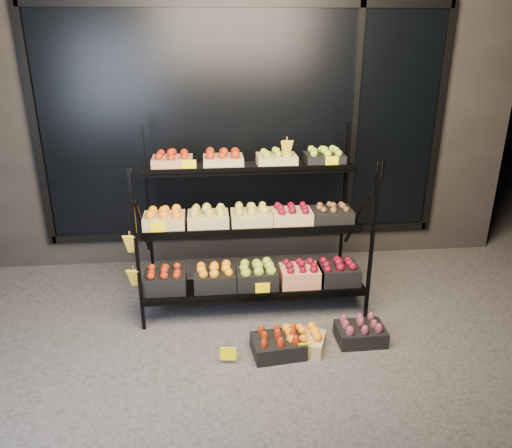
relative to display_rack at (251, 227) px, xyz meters
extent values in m
plane|color=#514F4C|center=(0.01, -0.60, -0.79)|extent=(24.00, 24.00, 0.00)
cube|color=#2D2826|center=(0.01, 2.00, 0.96)|extent=(6.00, 2.00, 3.50)
cube|color=black|center=(0.01, 0.98, 0.76)|extent=(4.20, 0.04, 2.40)
cube|color=black|center=(0.01, 0.96, -0.45)|extent=(4.30, 0.06, 0.08)
cube|color=black|center=(0.01, 0.96, 1.97)|extent=(4.30, 0.06, 0.08)
cube|color=black|center=(-2.14, 0.96, 0.76)|extent=(0.08, 0.06, 2.50)
cube|color=black|center=(2.16, 0.96, 0.76)|extent=(0.08, 0.06, 2.50)
cube|color=black|center=(1.21, 0.96, 0.76)|extent=(0.06, 0.06, 2.50)
cylinder|color=black|center=(1.56, 0.93, 0.26)|extent=(0.02, 0.02, 0.25)
cube|color=black|center=(-1.01, -0.42, -0.04)|extent=(0.03, 0.03, 1.50)
cube|color=black|center=(1.04, -0.42, -0.04)|extent=(0.03, 0.03, 1.50)
cube|color=black|center=(-1.01, 0.55, 0.04)|extent=(0.03, 0.03, 1.66)
cube|color=black|center=(1.04, 0.55, 0.04)|extent=(0.03, 0.03, 1.66)
cube|color=black|center=(0.01, -0.25, -0.52)|extent=(2.05, 0.42, 0.03)
cube|color=black|center=(0.01, -0.45, -0.49)|extent=(2.05, 0.02, 0.05)
cube|color=black|center=(0.01, 0.05, -0.02)|extent=(2.05, 0.40, 0.03)
cube|color=black|center=(0.01, -0.14, 0.01)|extent=(2.05, 0.02, 0.05)
cube|color=black|center=(0.01, 0.35, 0.48)|extent=(2.05, 0.40, 0.03)
cube|color=black|center=(0.01, 0.16, 0.51)|extent=(2.05, 0.02, 0.05)
cube|color=tan|center=(-0.72, 0.35, 0.55)|extent=(0.38, 0.28, 0.11)
ellipsoid|color=#A21D0B|center=(-0.72, 0.35, 0.63)|extent=(0.32, 0.24, 0.07)
cube|color=tan|center=(-0.24, 0.35, 0.55)|extent=(0.38, 0.28, 0.11)
ellipsoid|color=#A21D0B|center=(-0.24, 0.35, 0.63)|extent=(0.32, 0.24, 0.07)
cube|color=tan|center=(0.28, 0.35, 0.55)|extent=(0.38, 0.28, 0.11)
ellipsoid|color=#9EC130|center=(0.28, 0.35, 0.63)|extent=(0.32, 0.24, 0.07)
cube|color=black|center=(0.75, 0.35, 0.55)|extent=(0.38, 0.28, 0.11)
ellipsoid|color=#9EC130|center=(0.75, 0.35, 0.63)|extent=(0.32, 0.24, 0.07)
cube|color=tan|center=(-0.81, 0.05, 0.06)|extent=(0.38, 0.28, 0.14)
ellipsoid|color=orange|center=(-0.81, 0.05, 0.16)|extent=(0.32, 0.24, 0.07)
cube|color=tan|center=(-0.40, 0.05, 0.06)|extent=(0.38, 0.28, 0.14)
ellipsoid|color=gold|center=(-0.40, 0.05, 0.16)|extent=(0.32, 0.24, 0.07)
cube|color=tan|center=(0.01, 0.05, 0.06)|extent=(0.38, 0.28, 0.14)
ellipsoid|color=gold|center=(0.01, 0.05, 0.16)|extent=(0.32, 0.24, 0.07)
cube|color=tan|center=(0.39, 0.05, 0.06)|extent=(0.38, 0.28, 0.14)
ellipsoid|color=maroon|center=(0.39, 0.05, 0.16)|extent=(0.32, 0.24, 0.07)
cube|color=black|center=(0.78, 0.05, 0.06)|extent=(0.38, 0.28, 0.14)
ellipsoid|color=brown|center=(0.78, 0.05, 0.16)|extent=(0.32, 0.24, 0.07)
cube|color=black|center=(-0.81, -0.25, -0.42)|extent=(0.38, 0.28, 0.18)
ellipsoid|color=#A21D0B|center=(-0.81, -0.25, -0.30)|extent=(0.32, 0.24, 0.07)
cube|color=black|center=(-0.36, -0.25, -0.42)|extent=(0.38, 0.28, 0.18)
ellipsoid|color=orange|center=(-0.36, -0.25, -0.30)|extent=(0.32, 0.24, 0.07)
cube|color=black|center=(0.03, -0.25, -0.42)|extent=(0.38, 0.28, 0.18)
ellipsoid|color=#9EC130|center=(0.03, -0.25, -0.30)|extent=(0.32, 0.24, 0.07)
cube|color=tan|center=(0.44, -0.25, -0.42)|extent=(0.38, 0.28, 0.18)
ellipsoid|color=maroon|center=(0.44, -0.25, -0.30)|extent=(0.32, 0.24, 0.07)
cube|color=black|center=(0.80, -0.25, -0.42)|extent=(0.38, 0.28, 0.18)
ellipsoid|color=maroon|center=(0.80, -0.25, -0.30)|extent=(0.32, 0.24, 0.07)
ellipsoid|color=gold|center=(-1.06, -0.40, 0.14)|extent=(0.14, 0.08, 0.22)
ellipsoid|color=gold|center=(-1.06, -0.40, -0.18)|extent=(0.14, 0.08, 0.22)
ellipsoid|color=gold|center=(0.36, 0.25, 0.77)|extent=(0.14, 0.08, 0.22)
cube|color=#FFE400|center=(-0.86, -0.10, 0.05)|extent=(0.13, 0.01, 0.12)
cube|color=#FFE400|center=(0.79, 0.20, 0.55)|extent=(0.13, 0.01, 0.12)
cube|color=#FFE400|center=(-0.56, 0.20, 0.55)|extent=(0.13, 0.01, 0.12)
cube|color=#FFE400|center=(0.07, -0.40, -0.45)|extent=(0.13, 0.01, 0.12)
cube|color=#FFE400|center=(-0.28, -1.00, -0.73)|extent=(0.13, 0.01, 0.12)
cube|color=#FFE400|center=(0.34, -1.00, -0.73)|extent=(0.13, 0.01, 0.12)
cube|color=black|center=(0.14, -0.90, -0.71)|extent=(0.45, 0.36, 0.14)
ellipsoid|color=#A21D0B|center=(0.14, -0.90, -0.61)|extent=(0.38, 0.30, 0.07)
cube|color=tan|center=(0.35, -0.84, -0.72)|extent=(0.45, 0.39, 0.13)
ellipsoid|color=orange|center=(0.35, -0.84, -0.63)|extent=(0.38, 0.33, 0.07)
cube|color=black|center=(0.88, -0.79, -0.72)|extent=(0.41, 0.31, 0.14)
ellipsoid|color=brown|center=(0.88, -0.79, -0.62)|extent=(0.35, 0.26, 0.07)
camera|label=1|loc=(-0.38, -4.34, 1.76)|focal=35.00mm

